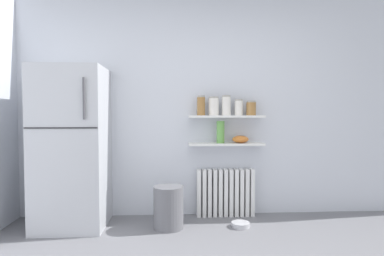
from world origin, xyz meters
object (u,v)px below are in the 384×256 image
object	(u,v)px
storage_jar_0	(201,106)
shelf_bowl	(240,139)
storage_jar_3	(239,107)
storage_jar_1	(214,106)
vase	(221,132)
pet_food_bowl	(241,225)
trash_bin	(168,207)
storage_jar_4	(251,108)
radiator	(225,193)
storage_jar_2	(226,105)
refrigerator	(72,147)

from	to	relation	value
storage_jar_0	shelf_bowl	bearing A→B (deg)	0.00
storage_jar_3	storage_jar_1	bearing A→B (deg)	180.00
vase	shelf_bowl	bearing A→B (deg)	0.00
storage_jar_1	shelf_bowl	world-z (taller)	storage_jar_1
pet_food_bowl	trash_bin	bearing A→B (deg)	179.02
storage_jar_1	trash_bin	bearing A→B (deg)	-146.65
storage_jar_1	pet_food_bowl	distance (m)	1.33
storage_jar_1	shelf_bowl	distance (m)	0.49
storage_jar_3	storage_jar_4	distance (m)	0.15
storage_jar_1	trash_bin	size ratio (longest dim) A/B	0.49
vase	trash_bin	bearing A→B (deg)	-150.34
storage_jar_3	pet_food_bowl	size ratio (longest dim) A/B	0.97
radiator	vase	distance (m)	0.72
radiator	storage_jar_4	bearing A→B (deg)	-5.89
storage_jar_2	storage_jar_0	bearing A→B (deg)	180.00
shelf_bowl	storage_jar_2	bearing A→B (deg)	-180.00
shelf_bowl	trash_bin	distance (m)	1.13
storage_jar_0	storage_jar_3	world-z (taller)	storage_jar_0
storage_jar_3	vase	bearing A→B (deg)	180.00
storage_jar_2	shelf_bowl	bearing A→B (deg)	0.00
storage_jar_0	pet_food_bowl	world-z (taller)	storage_jar_0
storage_jar_4	refrigerator	bearing A→B (deg)	-173.64
refrigerator	storage_jar_3	distance (m)	1.89
pet_food_bowl	radiator	bearing A→B (deg)	104.73
vase	storage_jar_3	bearing A→B (deg)	0.00
storage_jar_2	pet_food_bowl	bearing A→B (deg)	-74.08
storage_jar_2	radiator	bearing A→B (deg)	90.00
storage_jar_1	pet_food_bowl	world-z (taller)	storage_jar_1
pet_food_bowl	shelf_bowl	bearing A→B (deg)	79.24
storage_jar_2	trash_bin	xyz separation A→B (m)	(-0.66, -0.34, -1.07)
storage_jar_2	storage_jar_4	xyz separation A→B (m)	(0.29, 0.00, -0.03)
refrigerator	storage_jar_1	distance (m)	1.61
shelf_bowl	refrigerator	bearing A→B (deg)	-173.22
storage_jar_0	storage_jar_3	size ratio (longest dim) A/B	1.21
refrigerator	trash_bin	size ratio (longest dim) A/B	3.81
storage_jar_0	pet_food_bowl	size ratio (longest dim) A/B	1.17
vase	pet_food_bowl	world-z (taller)	vase
refrigerator	trash_bin	world-z (taller)	refrigerator
storage_jar_1	vase	bearing A→B (deg)	0.00
refrigerator	storage_jar_2	bearing A→B (deg)	7.45
storage_jar_0	storage_jar_1	xyz separation A→B (m)	(0.15, 0.00, -0.01)
storage_jar_3	shelf_bowl	xyz separation A→B (m)	(0.02, 0.00, -0.37)
storage_jar_0	shelf_bowl	distance (m)	0.60
radiator	storage_jar_4	world-z (taller)	storage_jar_4
radiator	storage_jar_2	world-z (taller)	storage_jar_2
storage_jar_4	trash_bin	size ratio (longest dim) A/B	0.38
pet_food_bowl	storage_jar_0	bearing A→B (deg)	137.97
storage_jar_4	vase	world-z (taller)	storage_jar_4
refrigerator	storage_jar_2	distance (m)	1.75
pet_food_bowl	vase	bearing A→B (deg)	115.14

